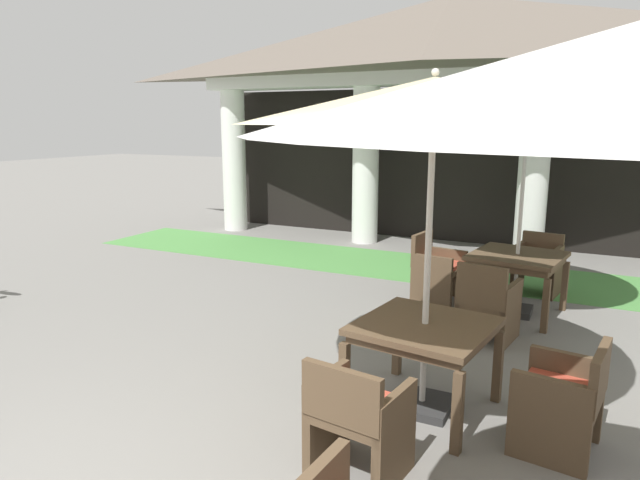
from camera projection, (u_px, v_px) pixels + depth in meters
name	position (u px, v px, depth m)	size (l,w,h in m)	color
background_pavilion	(450.00, 62.00, 9.86)	(10.35, 2.50, 4.44)	white
lawn_strip	(417.00, 267.00, 9.14)	(12.15, 1.82, 0.01)	#519347
patio_table_near_foreground	(517.00, 262.00, 6.82)	(1.16, 1.16, 0.76)	brown
patio_umbrella_near_foreground	(530.00, 93.00, 6.41)	(2.58, 2.58, 2.93)	#2D2D2D
patio_chair_near_foreground_south	(487.00, 304.00, 6.04)	(0.63, 0.66, 0.88)	brown
patio_chair_near_foreground_west	(437.00, 269.00, 7.45)	(0.65, 0.65, 0.88)	brown
patio_chair_near_foreground_north	(538.00, 264.00, 7.69)	(0.64, 0.58, 0.82)	brown
patio_table_mid_right	(425.00, 334.00, 4.51)	(1.14, 1.14, 0.74)	brown
patio_umbrella_mid_right	(434.00, 103.00, 4.14)	(2.98, 2.98, 2.70)	#2D2D2D
patio_chair_mid_right_south	(357.00, 418.00, 3.70)	(0.65, 0.59, 0.83)	brown
patio_chair_mid_right_east	(563.00, 399.00, 3.98)	(0.62, 0.65, 0.82)	brown
terracotta_urn	(478.00, 282.00, 7.60)	(0.29, 0.29, 0.46)	#9E5633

